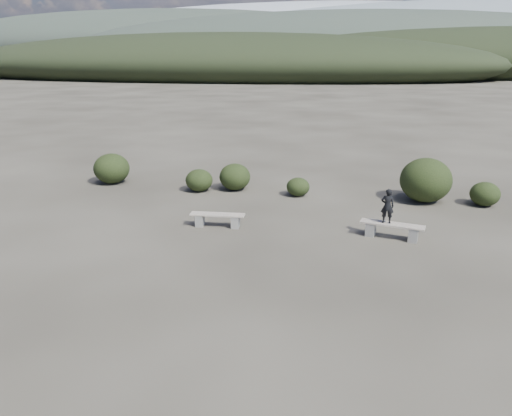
# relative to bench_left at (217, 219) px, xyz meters

# --- Properties ---
(ground) EXTENTS (1200.00, 1200.00, 0.00)m
(ground) POSITION_rel_bench_left_xyz_m (2.14, -4.78, -0.26)
(ground) COLOR #2C2922
(ground) RESTS_ON ground
(bench_left) EXTENTS (1.72, 0.45, 0.43)m
(bench_left) POSITION_rel_bench_left_xyz_m (0.00, 0.00, 0.00)
(bench_left) COLOR slate
(bench_left) RESTS_ON ground
(bench_right) EXTENTS (1.88, 0.78, 0.46)m
(bench_right) POSITION_rel_bench_left_xyz_m (5.29, -0.04, 0.02)
(bench_right) COLOR slate
(bench_right) RESTS_ON ground
(seated_person) EXTENTS (0.38, 0.26, 1.03)m
(seated_person) POSITION_rel_bench_left_xyz_m (5.11, -0.00, 0.72)
(seated_person) COLOR black
(seated_person) RESTS_ON bench_right
(shrub_a) EXTENTS (1.06, 1.06, 0.87)m
(shrub_a) POSITION_rel_bench_left_xyz_m (-1.77, 3.91, 0.18)
(shrub_a) COLOR black
(shrub_a) RESTS_ON ground
(shrub_b) EXTENTS (1.22, 1.22, 1.05)m
(shrub_b) POSITION_rel_bench_left_xyz_m (-0.44, 4.36, 0.27)
(shrub_b) COLOR black
(shrub_b) RESTS_ON ground
(shrub_c) EXTENTS (0.88, 0.88, 0.70)m
(shrub_c) POSITION_rel_bench_left_xyz_m (2.11, 3.95, 0.09)
(shrub_c) COLOR black
(shrub_c) RESTS_ON ground
(shrub_d) EXTENTS (1.84, 1.84, 1.61)m
(shrub_d) POSITION_rel_bench_left_xyz_m (6.72, 4.06, 0.55)
(shrub_d) COLOR black
(shrub_d) RESTS_ON ground
(shrub_e) EXTENTS (1.03, 1.03, 0.86)m
(shrub_e) POSITION_rel_bench_left_xyz_m (8.76, 3.91, 0.17)
(shrub_e) COLOR black
(shrub_e) RESTS_ON ground
(shrub_f) EXTENTS (1.46, 1.46, 1.24)m
(shrub_f) POSITION_rel_bench_left_xyz_m (-5.69, 4.44, 0.36)
(shrub_f) COLOR black
(shrub_f) RESTS_ON ground
(mountain_ridges) EXTENTS (500.00, 400.00, 56.00)m
(mountain_ridges) POSITION_rel_bench_left_xyz_m (-5.35, 334.28, 10.58)
(mountain_ridges) COLOR black
(mountain_ridges) RESTS_ON ground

